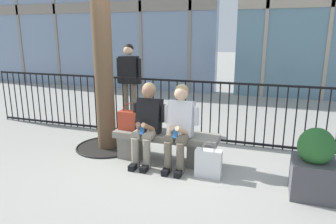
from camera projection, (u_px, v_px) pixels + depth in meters
ground_plane at (166, 160)px, 4.79m from camera, size 60.00×60.00×0.00m
stone_bench at (166, 144)px, 4.73m from camera, size 1.60×0.44×0.45m
seated_person_with_phone at (147, 121)px, 4.59m from camera, size 0.52×0.66×1.21m
seated_person_companion at (179, 124)px, 4.44m from camera, size 0.52×0.66×1.21m
handbag_on_bench at (131, 120)px, 4.82m from camera, size 0.36×0.18×0.42m
shopping_bag at (208, 163)px, 4.20m from camera, size 0.36×0.15×0.49m
bystander_at_railing at (129, 79)px, 6.44m from camera, size 0.55×0.28×1.71m
plaza_railing at (185, 110)px, 5.64m from camera, size 8.47×0.04×1.11m
planter at (314, 165)px, 3.66m from camera, size 0.49×0.49×0.85m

